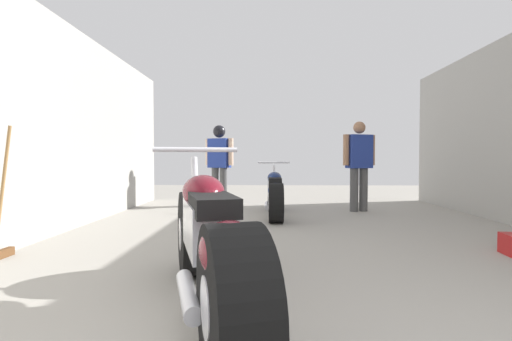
# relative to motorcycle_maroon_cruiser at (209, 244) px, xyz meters

# --- Properties ---
(ground_plane) EXTENTS (18.15, 18.15, 0.00)m
(ground_plane) POSITION_rel_motorcycle_maroon_cruiser_xyz_m (0.78, 2.16, -0.43)
(ground_plane) COLOR #9E998E
(garage_partition_left) EXTENTS (0.08, 8.32, 2.74)m
(garage_partition_left) POSITION_rel_motorcycle_maroon_cruiser_xyz_m (-2.30, 2.16, 0.94)
(garage_partition_left) COLOR #A3A099
(garage_partition_left) RESTS_ON ground_plane
(motorcycle_maroon_cruiser) EXTENTS (0.96, 2.20, 1.04)m
(motorcycle_maroon_cruiser) POSITION_rel_motorcycle_maroon_cruiser_xyz_m (0.00, 0.00, 0.00)
(motorcycle_maroon_cruiser) COLOR black
(motorcycle_maroon_cruiser) RESTS_ON ground_plane
(motorcycle_black_naked) EXTENTS (0.57, 1.93, 0.90)m
(motorcycle_black_naked) POSITION_rel_motorcycle_maroon_cruiser_xyz_m (0.48, 3.90, -0.06)
(motorcycle_black_naked) COLOR black
(motorcycle_black_naked) RESTS_ON ground_plane
(mechanic_in_blue) EXTENTS (0.64, 0.37, 1.62)m
(mechanic_in_blue) POSITION_rel_motorcycle_maroon_cruiser_xyz_m (2.02, 4.53, 0.49)
(mechanic_in_blue) COLOR #4C4C4C
(mechanic_in_blue) RESTS_ON ground_plane
(mechanic_with_helmet) EXTENTS (0.63, 0.38, 1.63)m
(mechanic_with_helmet) POSITION_rel_motorcycle_maroon_cruiser_xyz_m (-0.61, 5.31, 0.55)
(mechanic_with_helmet) COLOR #4C4C4C
(mechanic_with_helmet) RESTS_ON ground_plane
(push_broom) EXTENTS (0.21, 0.24, 1.27)m
(push_broom) POSITION_rel_motorcycle_maroon_cruiser_xyz_m (-2.18, 1.25, -0.09)
(push_broom) COLOR olive
(push_broom) RESTS_ON ground_plane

